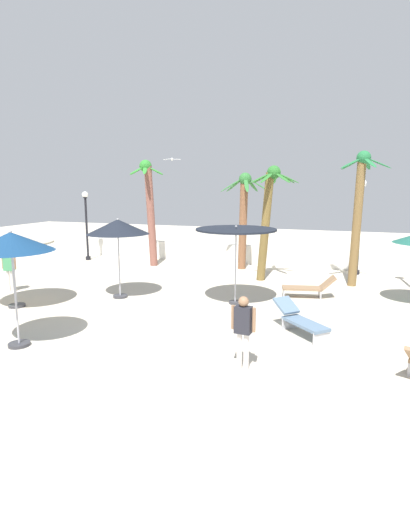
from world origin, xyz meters
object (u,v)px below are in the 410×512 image
Objects in this scene: patio_umbrella_0 at (236,232)px; palm_tree_2 at (244,211)px; patio_umbrella_2 at (118,227)px; palm_tree_0 at (149,202)px; palm_tree_1 at (359,206)px; guest_0 at (9,266)px; patio_umbrella_1 at (12,246)px; guest_1 at (243,326)px; lounge_chair_2 at (300,319)px; seagull_0 at (172,159)px; lounge_chair_0 at (309,287)px; lamp_post_2 at (86,221)px; patio_umbrella_4 at (11,243)px; lamp_post_0 at (360,216)px; palm_tree_3 at (268,211)px.

patio_umbrella_0 is 0.58× the size of palm_tree_2.
patio_umbrella_2 is 0.54× the size of palm_tree_0.
palm_tree_1 reaches higher than guest_0.
patio_umbrella_1 is at bearing -96.90° from palm_tree_0.
lounge_chair_2 is at bearing 70.32° from guest_1.
palm_tree_0 is 5.95× the size of seagull_0.
guest_1 is (-0.89, -6.52, 0.62)m from lounge_chair_0.
palm_tree_1 is at bearing -16.41° from seagull_0.
guest_0 is (-4.45, -0.64, -1.58)m from patio_umbrella_2.
lounge_chair_2 is 2.92m from guest_1.
palm_tree_0 is at bearing -4.04° from lamp_post_2.
patio_umbrella_4 is 0.68× the size of lamp_post_0.
lounge_chair_2 is (0.07, -3.83, 0.01)m from lounge_chair_0.
patio_umbrella_1 is 10.37m from lounge_chair_0.
palm_tree_0 reaches higher than guest_1.
guest_1 is at bearing -76.40° from palm_tree_2.
patio_umbrella_2 is 1.76× the size of guest_0.
lamp_post_0 is at bearing -1.95° from seagull_0.
palm_tree_0 is at bearing 106.13° from patio_umbrella_2.
patio_umbrella_1 reaches higher than guest_0.
seagull_0 reaches higher than palm_tree_3.
palm_tree_0 is 7.47m from guest_0.
patio_umbrella_4 is (-4.25, -5.45, 0.16)m from patio_umbrella_0.
palm_tree_0 is (-1.67, 10.82, 0.59)m from patio_umbrella_4.
patio_umbrella_1 is 1.60× the size of guest_0.
guest_0 is at bearing -79.47° from lamp_post_2.
palm_tree_1 is at bearing 29.76° from patio_umbrella_2.
palm_tree_3 is (-3.58, -0.20, -0.24)m from palm_tree_1.
palm_tree_3 is 3.99m from lounge_chair_0.
palm_tree_3 is at bearing -27.32° from seagull_0.
seagull_0 is at bearing 163.59° from palm_tree_1.
patio_umbrella_1 is (-6.90, -2.75, -0.42)m from patio_umbrella_0.
patio_umbrella_4 is at bearing -85.27° from seagull_0.
lamp_post_0 is 11.81m from guest_1.
palm_tree_3 is at bearing -53.85° from palm_tree_2.
patio_umbrella_0 is at bearing -42.19° from palm_tree_0.
patio_umbrella_4 is at bearing -133.04° from lounge_chair_0.
palm_tree_0 reaches higher than guest_0.
lamp_post_2 is 15.57m from guest_1.
patio_umbrella_4 is (2.65, -2.70, 0.58)m from patio_umbrella_1.
patio_umbrella_0 is 4.24m from patio_umbrella_2.
lamp_post_0 is at bearing 69.95° from lounge_chair_0.
guest_1 is at bearing -42.84° from lamp_post_2.
lamp_post_2 is (-5.73, 6.23, -0.39)m from patio_umbrella_2.
lamp_post_2 reaches higher than guest_1.
guest_0 is at bearing 138.76° from patio_umbrella_1.
lamp_post_2 reaches higher than patio_umbrella_0.
patio_umbrella_2 is at bearing -150.24° from palm_tree_1.
palm_tree_1 is 3.23× the size of guest_1.
lounge_chair_0 is 2.18× the size of seagull_0.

